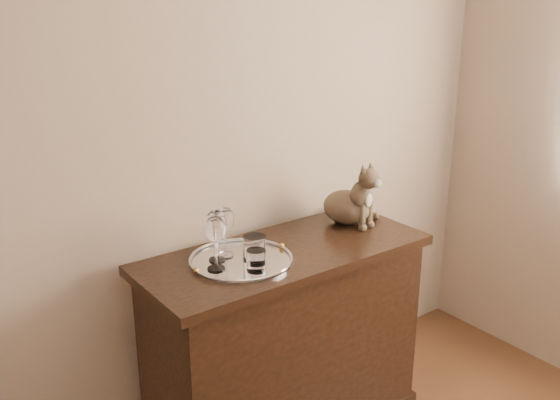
% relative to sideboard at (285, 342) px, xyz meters
% --- Properties ---
extents(wall_back, '(4.00, 0.10, 2.70)m').
position_rel_sideboard_xyz_m(wall_back, '(-0.60, 0.31, 0.93)').
color(wall_back, tan).
rests_on(wall_back, ground).
extents(sideboard, '(1.20, 0.50, 0.85)m').
position_rel_sideboard_xyz_m(sideboard, '(0.00, 0.00, 0.00)').
color(sideboard, black).
rests_on(sideboard, ground).
extents(tray, '(0.40, 0.40, 0.01)m').
position_rel_sideboard_xyz_m(tray, '(-0.21, 0.00, 0.43)').
color(tray, silver).
rests_on(tray, sideboard).
extents(wine_glass_a, '(0.08, 0.08, 0.20)m').
position_rel_sideboard_xyz_m(wine_glass_a, '(-0.28, 0.06, 0.54)').
color(wine_glass_a, silver).
rests_on(wine_glass_a, tray).
extents(wine_glass_b, '(0.08, 0.08, 0.20)m').
position_rel_sideboard_xyz_m(wine_glass_b, '(-0.23, 0.08, 0.53)').
color(wine_glass_b, silver).
rests_on(wine_glass_b, tray).
extents(wine_glass_c, '(0.08, 0.08, 0.21)m').
position_rel_sideboard_xyz_m(wine_glass_c, '(-0.33, -0.01, 0.54)').
color(wine_glass_c, white).
rests_on(wine_glass_c, tray).
extents(tumbler_a, '(0.09, 0.09, 0.10)m').
position_rel_sideboard_xyz_m(tumbler_a, '(-0.17, -0.03, 0.48)').
color(tumbler_a, white).
rests_on(tumbler_a, tray).
extents(tumbler_b, '(0.07, 0.07, 0.08)m').
position_rel_sideboard_xyz_m(tumbler_b, '(-0.21, -0.11, 0.47)').
color(tumbler_b, white).
rests_on(tumbler_b, tray).
extents(cat, '(0.34, 0.32, 0.29)m').
position_rel_sideboard_xyz_m(cat, '(0.41, 0.08, 0.57)').
color(cat, brown).
rests_on(cat, sideboard).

